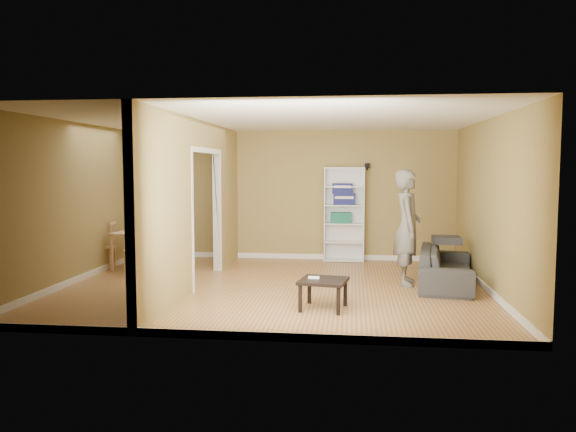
{
  "coord_description": "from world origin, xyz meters",
  "views": [
    {
      "loc": [
        1.21,
        -8.59,
        1.87
      ],
      "look_at": [
        0.2,
        0.2,
        1.1
      ],
      "focal_mm": 35.0,
      "sensor_mm": 36.0,
      "label": 1
    }
  ],
  "objects_px": {
    "bookshelf": "(344,214)",
    "person": "(408,217)",
    "dining_table": "(146,236)",
    "chair_left": "(105,245)",
    "chair_near": "(136,249)",
    "chair_far": "(157,238)",
    "sofa": "(446,261)",
    "coffee_table": "(323,284)"
  },
  "relations": [
    {
      "from": "bookshelf",
      "to": "person",
      "type": "bearing_deg",
      "value": -64.5
    },
    {
      "from": "person",
      "to": "dining_table",
      "type": "xyz_separation_m",
      "value": [
        -4.61,
        0.77,
        -0.46
      ]
    },
    {
      "from": "chair_left",
      "to": "chair_near",
      "type": "xyz_separation_m",
      "value": [
        0.83,
        -0.6,
        0.02
      ]
    },
    {
      "from": "chair_left",
      "to": "chair_far",
      "type": "relative_size",
      "value": 0.83
    },
    {
      "from": "bookshelf",
      "to": "chair_far",
      "type": "xyz_separation_m",
      "value": [
        -3.57,
        -0.85,
        -0.42
      ]
    },
    {
      "from": "dining_table",
      "to": "chair_near",
      "type": "distance_m",
      "value": 0.58
    },
    {
      "from": "sofa",
      "to": "chair_far",
      "type": "height_order",
      "value": "chair_far"
    },
    {
      "from": "bookshelf",
      "to": "chair_near",
      "type": "relative_size",
      "value": 2.06
    },
    {
      "from": "bookshelf",
      "to": "chair_left",
      "type": "xyz_separation_m",
      "value": [
        -4.39,
        -1.35,
        -0.5
      ]
    },
    {
      "from": "bookshelf",
      "to": "chair_left",
      "type": "height_order",
      "value": "bookshelf"
    },
    {
      "from": "bookshelf",
      "to": "chair_far",
      "type": "distance_m",
      "value": 3.69
    },
    {
      "from": "sofa",
      "to": "dining_table",
      "type": "bearing_deg",
      "value": 90.21
    },
    {
      "from": "sofa",
      "to": "chair_near",
      "type": "xyz_separation_m",
      "value": [
        -5.2,
        0.22,
        0.07
      ]
    },
    {
      "from": "chair_near",
      "to": "coffee_table",
      "type": "bearing_deg",
      "value": -25.47
    },
    {
      "from": "person",
      "to": "chair_left",
      "type": "height_order",
      "value": "person"
    },
    {
      "from": "bookshelf",
      "to": "chair_near",
      "type": "distance_m",
      "value": 4.08
    },
    {
      "from": "dining_table",
      "to": "chair_left",
      "type": "distance_m",
      "value": 0.83
    },
    {
      "from": "bookshelf",
      "to": "chair_far",
      "type": "relative_size",
      "value": 1.8
    },
    {
      "from": "sofa",
      "to": "chair_near",
      "type": "distance_m",
      "value": 5.21
    },
    {
      "from": "chair_near",
      "to": "chair_far",
      "type": "relative_size",
      "value": 0.87
    },
    {
      "from": "bookshelf",
      "to": "dining_table",
      "type": "distance_m",
      "value": 3.86
    },
    {
      "from": "chair_left",
      "to": "sofa",
      "type": "bearing_deg",
      "value": 76.03
    },
    {
      "from": "bookshelf",
      "to": "dining_table",
      "type": "relative_size",
      "value": 1.69
    },
    {
      "from": "person",
      "to": "coffee_table",
      "type": "height_order",
      "value": "person"
    },
    {
      "from": "chair_far",
      "to": "person",
      "type": "bearing_deg",
      "value": -171.65
    },
    {
      "from": "dining_table",
      "to": "bookshelf",
      "type": "bearing_deg",
      "value": 21.36
    },
    {
      "from": "chair_left",
      "to": "chair_near",
      "type": "relative_size",
      "value": 0.95
    },
    {
      "from": "person",
      "to": "bookshelf",
      "type": "relative_size",
      "value": 1.15
    },
    {
      "from": "dining_table",
      "to": "chair_near",
      "type": "bearing_deg",
      "value": -87.39
    },
    {
      "from": "sofa",
      "to": "chair_far",
      "type": "relative_size",
      "value": 1.96
    },
    {
      "from": "coffee_table",
      "to": "chair_left",
      "type": "bearing_deg",
      "value": 148.63
    },
    {
      "from": "sofa",
      "to": "dining_table",
      "type": "distance_m",
      "value": 5.29
    },
    {
      "from": "person",
      "to": "bookshelf",
      "type": "distance_m",
      "value": 2.41
    },
    {
      "from": "bookshelf",
      "to": "sofa",
      "type": "bearing_deg",
      "value": -52.84
    },
    {
      "from": "person",
      "to": "chair_near",
      "type": "relative_size",
      "value": 2.37
    },
    {
      "from": "bookshelf",
      "to": "dining_table",
      "type": "bearing_deg",
      "value": -158.64
    },
    {
      "from": "coffee_table",
      "to": "dining_table",
      "type": "bearing_deg",
      "value": 143.39
    },
    {
      "from": "coffee_table",
      "to": "dining_table",
      "type": "distance_m",
      "value": 4.2
    },
    {
      "from": "coffee_table",
      "to": "chair_left",
      "type": "height_order",
      "value": "chair_left"
    },
    {
      "from": "person",
      "to": "chair_left",
      "type": "bearing_deg",
      "value": 83.87
    },
    {
      "from": "coffee_table",
      "to": "dining_table",
      "type": "relative_size",
      "value": 0.54
    },
    {
      "from": "person",
      "to": "bookshelf",
      "type": "bearing_deg",
      "value": 27.91
    }
  ]
}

